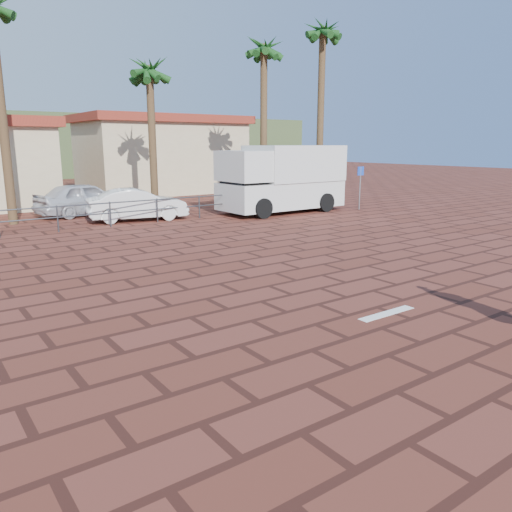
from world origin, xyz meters
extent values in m
plane|color=#5F2A1F|center=(0.00, 0.00, 0.00)|extent=(120.00, 120.00, 0.00)
cube|color=white|center=(0.70, -1.20, 0.00)|extent=(1.40, 0.22, 0.01)
cylinder|color=#47494F|center=(-2.00, 12.00, 0.50)|extent=(0.06, 0.06, 1.00)
cylinder|color=#47494F|center=(0.00, 12.00, 0.50)|extent=(0.06, 0.06, 1.00)
cylinder|color=#47494F|center=(2.00, 12.00, 0.50)|extent=(0.06, 0.06, 1.00)
cylinder|color=#47494F|center=(4.00, 12.00, 0.50)|extent=(0.06, 0.06, 1.00)
cylinder|color=#47494F|center=(6.00, 12.00, 0.50)|extent=(0.06, 0.06, 1.00)
cylinder|color=#47494F|center=(8.00, 12.00, 0.50)|extent=(0.06, 0.06, 1.00)
cylinder|color=#47494F|center=(10.00, 12.00, 0.50)|extent=(0.06, 0.06, 1.00)
cylinder|color=#47494F|center=(12.00, 12.00, 0.50)|extent=(0.06, 0.06, 1.00)
cylinder|color=#47494F|center=(0.00, 12.00, 0.95)|extent=(24.00, 0.05, 0.05)
cylinder|color=#47494F|center=(0.00, 12.00, 0.55)|extent=(24.00, 0.05, 0.05)
cylinder|color=brown|center=(-3.00, 15.00, 4.10)|extent=(0.36, 0.36, 8.20)
cylinder|color=brown|center=(3.50, 15.50, 3.25)|extent=(0.36, 0.36, 6.50)
sphere|color=#1A4E1C|center=(3.50, 15.50, 6.55)|extent=(2.40, 2.40, 2.40)
cylinder|color=brown|center=(9.00, 14.00, 3.90)|extent=(0.36, 0.36, 7.80)
sphere|color=#1A4E1C|center=(9.00, 14.00, 7.85)|extent=(2.40, 2.40, 2.40)
cylinder|color=brown|center=(12.00, 13.00, 4.40)|extent=(0.36, 0.36, 8.80)
sphere|color=#1A4E1C|center=(12.00, 13.00, 8.85)|extent=(2.40, 2.40, 2.40)
cube|color=beige|center=(8.00, 24.00, 2.25)|extent=(10.00, 6.00, 4.50)
cube|color=maroon|center=(8.00, 24.00, 4.75)|extent=(10.60, 6.60, 0.50)
cube|color=silver|center=(8.22, 11.50, 0.84)|extent=(6.07, 2.53, 1.23)
cube|color=silver|center=(9.00, 11.51, 2.29)|extent=(4.51, 2.62, 1.68)
cube|color=silver|center=(6.09, 11.48, 2.24)|extent=(1.82, 2.48, 1.34)
cube|color=black|center=(5.36, 11.47, 1.74)|extent=(0.09, 1.90, 0.73)
cylinder|color=black|center=(6.22, 10.30, 0.45)|extent=(0.90, 0.32, 0.90)
cylinder|color=black|center=(6.19, 12.65, 0.45)|extent=(0.90, 0.32, 0.90)
cylinder|color=black|center=(10.02, 10.34, 0.45)|extent=(0.90, 0.32, 0.90)
cylinder|color=black|center=(10.00, 12.69, 0.45)|extent=(0.90, 0.32, 0.90)
imported|color=silver|center=(0.26, 16.00, 0.75)|extent=(4.68, 2.59, 1.51)
imported|color=silver|center=(1.56, 13.00, 0.68)|extent=(4.34, 2.25, 1.36)
cylinder|color=gray|center=(12.00, 10.00, 1.04)|extent=(0.06, 0.06, 2.09)
cube|color=#193FB2|center=(12.00, 10.00, 1.90)|extent=(0.43, 0.05, 0.43)
camera|label=1|loc=(-6.74, -7.17, 3.23)|focal=35.00mm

